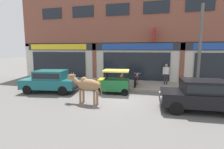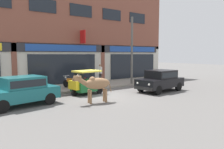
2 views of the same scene
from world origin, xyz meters
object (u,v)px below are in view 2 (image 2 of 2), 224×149
auto_rickshaw (85,84)px  motorcycle_0 (71,83)px  car_0 (21,90)px  motorcycle_1 (84,82)px  utility_pole (132,51)px  cow (96,84)px  car_1 (160,80)px  pedestrian (100,71)px

auto_rickshaw → motorcycle_0: size_ratio=1.14×
car_0 → motorcycle_1: bearing=29.8°
auto_rickshaw → utility_pole: bearing=14.3°
auto_rickshaw → motorcycle_0: (0.00, 2.09, -0.15)m
car_0 → utility_pole: utility_pole is taller
car_0 → motorcycle_1: 6.05m
cow → utility_pole: size_ratio=0.39×
motorcycle_0 → utility_pole: size_ratio=0.33×
car_1 → auto_rickshaw: size_ratio=1.80×
auto_rickshaw → utility_pole: utility_pole is taller
cow → car_0: size_ratio=0.56×
motorcycle_0 → motorcycle_1: bearing=1.7°
cow → motorcycle_1: 5.01m
cow → motorcycle_0: 4.66m
motorcycle_0 → utility_pole: 5.69m
motorcycle_1 → utility_pole: size_ratio=0.33×
motorcycle_1 → auto_rickshaw: bearing=-118.0°
car_0 → motorcycle_0: 5.09m
auto_rickshaw → pedestrian: (3.26, 3.17, 0.44)m
motorcycle_1 → pedestrian: pedestrian is taller
car_1 → motorcycle_0: (-4.68, 4.22, -0.31)m
pedestrian → utility_pole: utility_pole is taller
motorcycle_0 → car_1: bearing=-42.0°
auto_rickshaw → motorcycle_1: size_ratio=1.14×
car_0 → motorcycle_1: (5.25, 3.00, -0.31)m
cow → pedestrian: 6.96m
motorcycle_0 → pedestrian: 3.48m
car_0 → motorcycle_0: (4.12, 2.97, -0.31)m
auto_rickshaw → motorcycle_1: 2.41m
cow → utility_pole: bearing=32.4°
car_1 → utility_pole: bearing=82.5°
cow → pedestrian: bearing=54.1°
cow → car_0: bearing=154.2°
car_0 → utility_pole: (9.26, 2.19, 2.02)m
car_0 → cow: bearing=-25.8°
car_1 → utility_pole: size_ratio=0.68×
car_1 → utility_pole: 4.02m
car_1 → pedestrian: 5.49m
utility_pole → motorcycle_0: bearing=171.4°
cow → motorcycle_0: size_ratio=1.18×
cow → car_1: 5.52m
car_0 → pedestrian: size_ratio=2.36×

